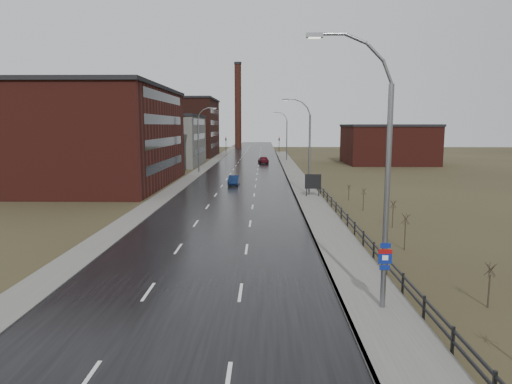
{
  "coord_description": "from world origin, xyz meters",
  "views": [
    {
      "loc": [
        3.45,
        -17.65,
        8.27
      ],
      "look_at": [
        2.82,
        18.35,
        3.0
      ],
      "focal_mm": 32.0,
      "sensor_mm": 36.0,
      "label": 1
    }
  ],
  "objects_px": {
    "streetlight_main": "(380,177)",
    "billboard": "(313,182)",
    "car_near": "(234,181)",
    "car_far": "(263,160)"
  },
  "relations": [
    {
      "from": "billboard",
      "to": "streetlight_main",
      "type": "bearing_deg",
      "value": -91.11
    },
    {
      "from": "car_near",
      "to": "car_far",
      "type": "distance_m",
      "value": 36.33
    },
    {
      "from": "billboard",
      "to": "car_near",
      "type": "xyz_separation_m",
      "value": [
        -9.82,
        10.81,
        -1.13
      ]
    },
    {
      "from": "billboard",
      "to": "car_far",
      "type": "distance_m",
      "value": 47.28
    },
    {
      "from": "streetlight_main",
      "to": "car_near",
      "type": "bearing_deg",
      "value": 101.99
    },
    {
      "from": "streetlight_main",
      "to": "billboard",
      "type": "distance_m",
      "value": 32.74
    },
    {
      "from": "billboard",
      "to": "car_near",
      "type": "distance_m",
      "value": 14.65
    },
    {
      "from": "car_near",
      "to": "car_far",
      "type": "xyz_separation_m",
      "value": [
        4.06,
        36.1,
        0.16
      ]
    },
    {
      "from": "streetlight_main",
      "to": "car_near",
      "type": "relative_size",
      "value": 3.02
    },
    {
      "from": "streetlight_main",
      "to": "billboard",
      "type": "xyz_separation_m",
      "value": [
        0.63,
        32.46,
        -4.26
      ]
    }
  ]
}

